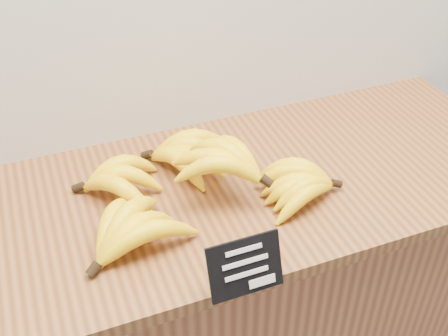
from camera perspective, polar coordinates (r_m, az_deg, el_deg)
The scene contains 4 objects.
counter at distance 1.54m, azimuth -0.70°, elevation -15.90°, with size 1.35×0.50×0.90m, color #985631.
counter_top at distance 1.20m, azimuth -0.87°, elevation -2.61°, with size 1.42×0.54×0.03m, color brown.
chalkboard_sign at distance 0.96m, azimuth 2.19°, elevation -10.01°, with size 0.13×0.01×0.10m, color black.
banana_pile at distance 1.14m, azimuth -3.97°, elevation -1.23°, with size 0.54×0.42×0.12m.
Camera 1 is at (-0.13, 1.89, 1.69)m, focal length 45.00 mm.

